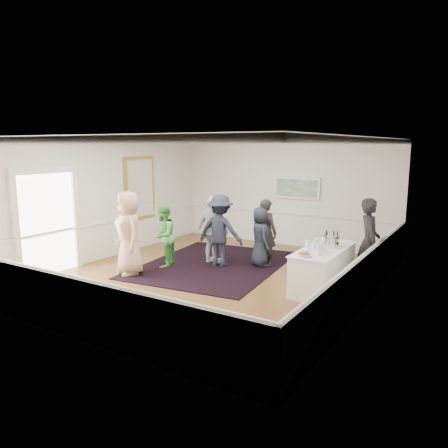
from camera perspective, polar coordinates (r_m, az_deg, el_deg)
The scene contains 23 objects.
floor at distance 10.38m, azimuth -1.27°, elevation -6.83°, with size 8.00×8.00×0.00m, color olive.
ceiling at distance 9.92m, azimuth -1.35°, elevation 11.13°, with size 7.00×8.00×0.02m, color white.
wall_left at distance 12.27m, azimuth -15.17°, elevation 3.13°, with size 0.02×8.00×3.20m, color white.
wall_right at distance 8.65m, azimuth 18.52°, elevation 0.08°, with size 0.02×8.00×3.20m, color white.
wall_back at distance 13.53m, azimuth 7.98°, elevation 4.02°, with size 7.00×0.02×3.20m, color white.
wall_front at distance 7.07m, azimuth -19.27°, elevation -2.17°, with size 7.00×0.02×3.20m, color white.
wainscoting at distance 10.24m, azimuth -1.28°, elevation -4.15°, with size 7.00×8.00×1.00m, color white, non-canonical shape.
mirror at distance 13.13m, azimuth -10.93°, elevation 4.63°, with size 0.05×1.25×1.85m.
doorway at distance 11.05m, azimuth -22.11°, elevation 1.02°, with size 0.10×1.78×2.56m.
landscape_painting at distance 13.30m, azimuth 9.48°, elevation 4.66°, with size 1.44×0.06×0.66m.
area_rug at distance 11.32m, azimuth -1.35°, elevation -5.30°, with size 3.28×4.30×0.02m, color black.
serving_table at distance 9.66m, azimuth 12.84°, elevation -5.65°, with size 0.83×2.17×0.88m.
bartender at distance 10.11m, azimuth 18.41°, elevation -2.19°, with size 0.70×0.46×1.92m, color black.
guest_tan at distance 10.55m, azimuth -12.34°, elevation -1.18°, with size 0.98×0.64×2.00m, color tan.
guest_green at distance 11.09m, azimuth -7.95°, elevation -1.52°, with size 0.78×0.61×1.60m, color green.
guest_lilac at distance 11.30m, azimuth -1.44°, elevation -0.79°, with size 1.03×0.43×1.76m, color silver.
guest_dark_a at distance 11.03m, azimuth -0.49°, elevation -0.88°, with size 1.18×0.68×1.83m, color #1B212D.
guest_dark_b at distance 11.17m, azimuth 5.49°, elevation -1.09°, with size 0.63×0.41×1.72m, color black.
guest_navy at distance 11.09m, azimuth 4.75°, elevation -1.66°, with size 0.75×0.49×1.53m, color #1B212D.
wine_bottles at distance 9.97m, azimuth 13.85°, elevation -1.69°, with size 0.33×0.25×0.31m.
juice_pitchers at distance 9.26m, azimuth 12.00°, elevation -2.75°, with size 0.41×0.62×0.24m.
ice_bucket at distance 9.70m, azimuth 13.79°, elevation -2.26°, with size 0.26×0.26×0.24m, color silver.
nut_bowl at distance 8.81m, azimuth 10.46°, elevation -3.92°, with size 0.27×0.27×0.08m.
Camera 1 is at (5.40, -8.31, 3.05)m, focal length 35.00 mm.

